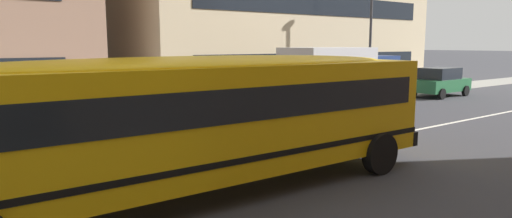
{
  "coord_description": "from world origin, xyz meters",
  "views": [
    {
      "loc": [
        -5.27,
        -8.8,
        2.97
      ],
      "look_at": [
        0.81,
        -0.65,
        1.47
      ],
      "focal_mm": 31.06,
      "sensor_mm": 36.0,
      "label": 1
    }
  ],
  "objects_px": {
    "parked_car_green_mid_block": "(440,82)",
    "box_truck": "(340,76)",
    "school_bus": "(190,114)",
    "street_lamp": "(371,19)"
  },
  "relations": [
    {
      "from": "school_bus",
      "to": "street_lamp",
      "type": "height_order",
      "value": "street_lamp"
    },
    {
      "from": "school_bus",
      "to": "parked_car_green_mid_block",
      "type": "relative_size",
      "value": 3.12
    },
    {
      "from": "box_truck",
      "to": "street_lamp",
      "type": "distance_m",
      "value": 5.76
    },
    {
      "from": "parked_car_green_mid_block",
      "to": "street_lamp",
      "type": "bearing_deg",
      "value": 150.49
    },
    {
      "from": "parked_car_green_mid_block",
      "to": "box_truck",
      "type": "xyz_separation_m",
      "value": [
        -8.39,
        -0.05,
        0.7
      ]
    },
    {
      "from": "parked_car_green_mid_block",
      "to": "box_truck",
      "type": "height_order",
      "value": "box_truck"
    },
    {
      "from": "school_bus",
      "to": "street_lamp",
      "type": "distance_m",
      "value": 18.01
    },
    {
      "from": "school_bus",
      "to": "box_truck",
      "type": "height_order",
      "value": "box_truck"
    },
    {
      "from": "street_lamp",
      "to": "school_bus",
      "type": "bearing_deg",
      "value": -151.84
    },
    {
      "from": "school_bus",
      "to": "parked_car_green_mid_block",
      "type": "xyz_separation_m",
      "value": [
        19.47,
        6.39,
        -0.79
      ]
    }
  ]
}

